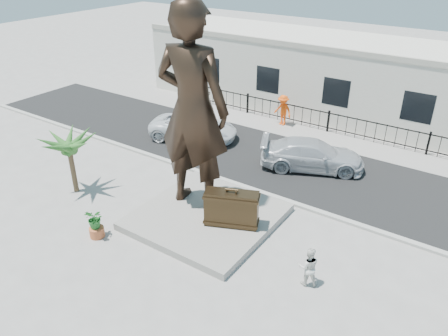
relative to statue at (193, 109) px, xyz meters
The scene contains 16 objects.
ground 5.02m from the statue, 54.46° to the right, with size 100.00×100.00×0.00m, color #9E9991.
street 7.55m from the statue, 76.51° to the left, with size 40.00×7.00×0.01m, color black.
curb 5.18m from the statue, 60.01° to the left, with size 40.00×0.25×0.12m, color #A5A399.
far_sidewalk 10.99m from the statue, 81.82° to the left, with size 40.00×2.50×0.02m, color #9E9991.
plinth 4.35m from the statue, 28.61° to the right, with size 5.20×5.20×0.30m, color gray.
fence 11.52m from the statue, 82.42° to the left, with size 22.00×0.10×1.20m, color black.
building 15.21m from the statue, 84.53° to the left, with size 28.00×7.00×4.40m, color silver.
statue is the anchor object (origin of this frame).
suitcase 4.03m from the statue, 14.56° to the right, with size 2.02×0.64×1.43m, color #312414.
tourist 7.08m from the statue, 15.64° to the right, with size 0.69×0.54×1.42m, color silver.
car_white 8.00m from the statue, 128.43° to the left, with size 2.25×4.87×1.35m, color silver.
car_silver 7.46m from the statue, 66.85° to the left, with size 2.03×4.99×1.45m, color #B9BBBE.
worker 10.85m from the statue, 96.96° to the left, with size 1.20×0.69×1.86m, color #FD520D.
palm_tree 7.12m from the statue, 159.47° to the right, with size 1.80×1.80×3.20m, color #295B21, non-canonical shape.
planter 5.91m from the statue, 116.38° to the right, with size 0.56×0.56×0.40m, color #BB5B31.
shrub 5.51m from the statue, 116.38° to the right, with size 0.71×0.62×0.79m, color #206223.
Camera 1 is at (8.30, -10.21, 10.12)m, focal length 35.00 mm.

